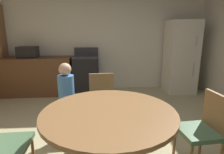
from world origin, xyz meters
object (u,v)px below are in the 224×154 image
(chair_east, at_px, (204,127))
(refrigerator, at_px, (181,57))
(oven_range, at_px, (86,74))
(chair_north, at_px, (102,99))
(microwave, at_px, (28,52))
(dining_table, at_px, (109,125))
(person_child, at_px, (67,99))

(chair_east, bearing_deg, refrigerator, -113.02)
(chair_east, bearing_deg, oven_range, -67.48)
(chair_north, distance_m, chair_east, 1.44)
(oven_range, bearing_deg, microwave, -179.85)
(dining_table, xyz_separation_m, chair_east, (1.04, 0.08, -0.11))
(chair_north, bearing_deg, chair_east, 46.07)
(dining_table, relative_size, chair_north, 1.49)
(microwave, relative_size, dining_table, 0.34)
(microwave, bearing_deg, person_child, -59.65)
(oven_range, distance_m, chair_north, 1.86)
(oven_range, height_order, microwave, microwave)
(chair_north, relative_size, person_child, 0.80)
(dining_table, height_order, chair_east, chair_east)
(oven_range, xyz_separation_m, refrigerator, (2.33, -0.05, 0.41))
(refrigerator, bearing_deg, person_child, -141.69)
(chair_east, height_order, person_child, person_child)
(refrigerator, xyz_separation_m, dining_table, (-1.95, -2.81, -0.27))
(refrigerator, distance_m, dining_table, 3.43)
(refrigerator, bearing_deg, chair_east, -108.54)
(microwave, relative_size, chair_north, 0.51)
(oven_range, xyz_separation_m, person_child, (-0.16, -2.02, 0.11))
(microwave, distance_m, dining_table, 3.36)
(dining_table, bearing_deg, microwave, 121.03)
(person_child, bearing_deg, dining_table, -0.00)
(person_child, bearing_deg, chair_north, 78.98)
(refrigerator, bearing_deg, chair_north, -138.39)
(refrigerator, distance_m, microwave, 3.68)
(microwave, xyz_separation_m, dining_table, (1.72, -2.86, -0.42))
(dining_table, distance_m, chair_east, 1.05)
(oven_range, distance_m, chair_east, 3.12)
(dining_table, relative_size, person_child, 1.19)
(chair_east, bearing_deg, person_child, -30.25)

